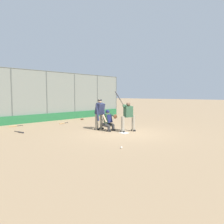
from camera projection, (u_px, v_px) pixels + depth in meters
name	position (u px, v px, depth m)	size (l,w,h in m)	color
ground_plane	(124.00, 133.00, 11.51)	(160.00, 160.00, 0.00)	#9E7F5B
home_plate_marker	(124.00, 133.00, 11.51)	(0.43, 0.43, 0.01)	white
backstop_fence	(47.00, 95.00, 16.58)	(15.85, 0.08, 3.82)	#515651
padding_wall	(48.00, 117.00, 16.65)	(15.45, 0.18, 0.58)	#236638
bleachers_beyond	(51.00, 112.00, 19.74)	(11.04, 2.50, 1.48)	slate
batter_at_plate	(128.00, 116.00, 11.86)	(0.91, 0.83, 2.22)	gray
catcher_behind_plate	(109.00, 120.00, 12.15)	(0.65, 0.76, 1.18)	#333333
umpire_home	(100.00, 113.00, 12.60)	(0.71, 0.46, 1.75)	gray
spare_bat_near_backstop	(100.00, 118.00, 18.34)	(0.55, 0.75, 0.07)	black
spare_bat_by_padding	(20.00, 132.00, 11.58)	(0.18, 0.82, 0.07)	black
spare_bat_third_base_side	(14.00, 126.00, 13.77)	(0.87, 0.10, 0.07)	black
spare_bat_first_base_side	(63.00, 123.00, 15.16)	(0.79, 0.24, 0.07)	black
fielding_glove_on_dirt	(82.00, 119.00, 17.53)	(0.28, 0.21, 0.10)	#56331E
baseball_loose	(121.00, 148.00, 8.21)	(0.07, 0.07, 0.07)	white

